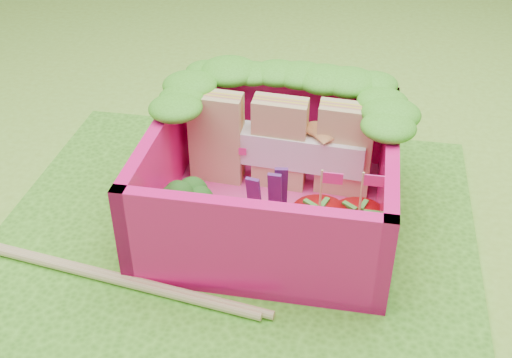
{
  "coord_description": "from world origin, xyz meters",
  "views": [
    {
      "loc": [
        0.6,
        -2.53,
        2.28
      ],
      "look_at": [
        0.09,
        0.3,
        0.28
      ],
      "focal_mm": 45.0,
      "sensor_mm": 36.0,
      "label": 1
    }
  ],
  "objects_px": {
    "broccoli": "(183,204)",
    "strawberry_left": "(318,232)",
    "strawberry_right": "(357,233)",
    "sandwich_stack": "(281,144)",
    "bento_box": "(272,177)",
    "chopsticks": "(45,261)"
  },
  "relations": [
    {
      "from": "strawberry_right",
      "to": "sandwich_stack",
      "type": "bearing_deg",
      "value": 129.61
    },
    {
      "from": "sandwich_stack",
      "to": "bento_box",
      "type": "bearing_deg",
      "value": -91.36
    },
    {
      "from": "broccoli",
      "to": "strawberry_left",
      "type": "relative_size",
      "value": 0.65
    },
    {
      "from": "sandwich_stack",
      "to": "strawberry_right",
      "type": "bearing_deg",
      "value": -50.39
    },
    {
      "from": "bento_box",
      "to": "broccoli",
      "type": "relative_size",
      "value": 3.84
    },
    {
      "from": "chopsticks",
      "to": "broccoli",
      "type": "bearing_deg",
      "value": 25.9
    },
    {
      "from": "bento_box",
      "to": "sandwich_stack",
      "type": "xyz_separation_m",
      "value": [
        0.01,
        0.28,
        0.04
      ]
    },
    {
      "from": "sandwich_stack",
      "to": "chopsticks",
      "type": "xyz_separation_m",
      "value": [
        -1.09,
        -0.87,
        -0.29
      ]
    },
    {
      "from": "strawberry_left",
      "to": "chopsticks",
      "type": "bearing_deg",
      "value": -168.67
    },
    {
      "from": "bento_box",
      "to": "broccoli",
      "type": "xyz_separation_m",
      "value": [
        -0.42,
        -0.28,
        -0.04
      ]
    },
    {
      "from": "strawberry_right",
      "to": "chopsticks",
      "type": "relative_size",
      "value": 0.21
    },
    {
      "from": "bento_box",
      "to": "chopsticks",
      "type": "xyz_separation_m",
      "value": [
        -1.08,
        -0.6,
        -0.25
      ]
    },
    {
      "from": "sandwich_stack",
      "to": "chopsticks",
      "type": "height_order",
      "value": "sandwich_stack"
    },
    {
      "from": "strawberry_right",
      "to": "broccoli",
      "type": "bearing_deg",
      "value": 178.84
    },
    {
      "from": "sandwich_stack",
      "to": "strawberry_right",
      "type": "distance_m",
      "value": 0.76
    },
    {
      "from": "sandwich_stack",
      "to": "broccoli",
      "type": "distance_m",
      "value": 0.71
    },
    {
      "from": "strawberry_left",
      "to": "strawberry_right",
      "type": "xyz_separation_m",
      "value": [
        0.19,
        0.03,
        -0.0
      ]
    },
    {
      "from": "bento_box",
      "to": "strawberry_right",
      "type": "height_order",
      "value": "strawberry_right"
    },
    {
      "from": "sandwich_stack",
      "to": "chopsticks",
      "type": "bearing_deg",
      "value": -141.17
    },
    {
      "from": "bento_box",
      "to": "strawberry_left",
      "type": "bearing_deg",
      "value": -48.14
    },
    {
      "from": "bento_box",
      "to": "strawberry_left",
      "type": "xyz_separation_m",
      "value": [
        0.29,
        -0.32,
        -0.08
      ]
    },
    {
      "from": "sandwich_stack",
      "to": "broccoli",
      "type": "height_order",
      "value": "sandwich_stack"
    }
  ]
}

